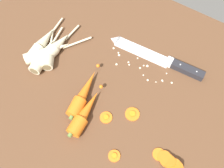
{
  "coord_description": "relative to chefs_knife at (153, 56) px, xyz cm",
  "views": [
    {
      "loc": [
        20.65,
        -31.44,
        64.87
      ],
      "look_at": [
        0.0,
        -2.0,
        1.5
      ],
      "focal_mm": 37.04,
      "sensor_mm": 36.0,
      "label": 1
    }
  ],
  "objects": [
    {
      "name": "chefs_knife",
      "position": [
        0.0,
        0.0,
        0.0
      ],
      "size": [
        34.86,
        6.65,
        4.18
      ],
      "color": "silver",
      "rests_on": "ground_plane"
    },
    {
      "name": "parsnip_mid_left",
      "position": [
        -34.08,
        -18.53,
        1.33
      ],
      "size": [
        6.57,
        20.64,
        4.0
      ],
      "color": "beige",
      "rests_on": "ground_plane"
    },
    {
      "name": "carrot_slice_stray_far",
      "position": [
        5.59,
        -22.08,
        -0.29
      ],
      "size": [
        4.38,
        4.38,
        0.7
      ],
      "color": "orange",
      "rests_on": "ground_plane"
    },
    {
      "name": "parsnip_mid_right",
      "position": [
        -30.1,
        -22.06,
        1.33
      ],
      "size": [
        7.85,
        20.64,
        4.0
      ],
      "color": "beige",
      "rests_on": "ground_plane"
    },
    {
      "name": "whole_carrot_second",
      "position": [
        -5.67,
        -30.8,
        1.45
      ],
      "size": [
        5.99,
        18.53,
        4.2
      ],
      "color": "orange",
      "rests_on": "ground_plane"
    },
    {
      "name": "parsnip_back",
      "position": [
        -30.07,
        -20.23,
        1.33
      ],
      "size": [
        13.66,
        22.1,
        4.0
      ],
      "color": "beige",
      "rests_on": "ground_plane"
    },
    {
      "name": "parsnip_front",
      "position": [
        -29.08,
        -20.69,
        1.33
      ],
      "size": [
        11.93,
        15.13,
        4.0
      ],
      "color": "beige",
      "rests_on": "ground_plane"
    },
    {
      "name": "carrot_slice_stack",
      "position": [
        20.85,
        -28.2,
        0.32
      ],
      "size": [
        8.99,
        4.63,
        3.01
      ],
      "color": "orange",
      "rests_on": "ground_plane"
    },
    {
      "name": "mince_crumbs",
      "position": [
        -2.61,
        -6.39,
        -0.29
      ],
      "size": [
        24.22,
        7.19,
        0.88
      ],
      "color": "beige",
      "rests_on": "ground_plane"
    },
    {
      "name": "whole_carrot",
      "position": [
        -9.86,
        -26.03,
        1.45
      ],
      "size": [
        7.74,
        20.17,
        4.2
      ],
      "color": "orange",
      "rests_on": "ground_plane"
    },
    {
      "name": "ground_plane",
      "position": [
        -4.95,
        -15.7,
        -2.65
      ],
      "size": [
        120.0,
        90.0,
        4.0
      ],
      "primitive_type": "cube",
      "color": "brown"
    },
    {
      "name": "carrot_slice_stray_mid",
      "position": [
        -0.24,
        -27.48,
        -0.29
      ],
      "size": [
        3.73,
        3.73,
        0.7
      ],
      "color": "orange",
      "rests_on": "ground_plane"
    },
    {
      "name": "carrot_slice_stray_near",
      "position": [
        8.14,
        -35.28,
        -0.29
      ],
      "size": [
        3.37,
        3.37,
        0.7
      ],
      "color": "orange",
      "rests_on": "ground_plane"
    },
    {
      "name": "parsnip_outer",
      "position": [
        -29.05,
        -16.16,
        1.33
      ],
      "size": [
        4.38,
        17.96,
        4.0
      ],
      "color": "beige",
      "rests_on": "ground_plane"
    }
  ]
}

